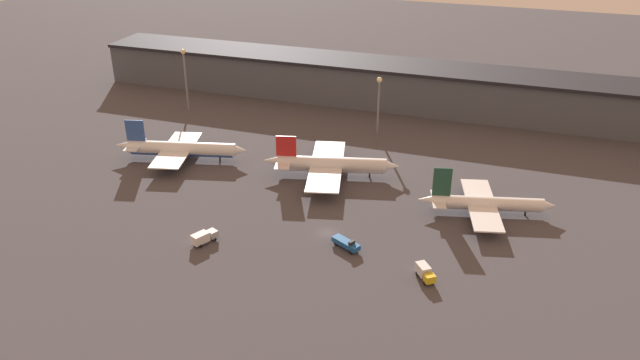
{
  "coord_description": "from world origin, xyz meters",
  "views": [
    {
      "loc": [
        40.51,
        -124.46,
        80.43
      ],
      "look_at": [
        -7.21,
        15.53,
        6.0
      ],
      "focal_mm": 35.0,
      "sensor_mm": 36.0,
      "label": 1
    }
  ],
  "objects_px": {
    "airplane_2": "(485,203)",
    "service_vehicle_0": "(346,243)",
    "airplane_0": "(180,149)",
    "airplane_1": "(330,165)",
    "service_vehicle_2": "(204,237)",
    "service_vehicle_1": "(425,272)"
  },
  "relations": [
    {
      "from": "service_vehicle_0",
      "to": "service_vehicle_2",
      "type": "height_order",
      "value": "service_vehicle_2"
    },
    {
      "from": "airplane_2",
      "to": "service_vehicle_2",
      "type": "relative_size",
      "value": 5.05
    },
    {
      "from": "airplane_1",
      "to": "service_vehicle_0",
      "type": "relative_size",
      "value": 5.14
    },
    {
      "from": "airplane_0",
      "to": "airplane_2",
      "type": "distance_m",
      "value": 91.27
    },
    {
      "from": "airplane_2",
      "to": "service_vehicle_1",
      "type": "relative_size",
      "value": 5.8
    },
    {
      "from": "service_vehicle_0",
      "to": "service_vehicle_2",
      "type": "relative_size",
      "value": 1.11
    },
    {
      "from": "airplane_1",
      "to": "service_vehicle_1",
      "type": "relative_size",
      "value": 6.55
    },
    {
      "from": "service_vehicle_1",
      "to": "service_vehicle_2",
      "type": "relative_size",
      "value": 0.87
    },
    {
      "from": "airplane_1",
      "to": "service_vehicle_1",
      "type": "xyz_separation_m",
      "value": [
        35.05,
        -41.37,
        -2.0
      ]
    },
    {
      "from": "airplane_1",
      "to": "service_vehicle_2",
      "type": "bearing_deg",
      "value": -125.49
    },
    {
      "from": "airplane_0",
      "to": "airplane_2",
      "type": "height_order",
      "value": "airplane_2"
    },
    {
      "from": "airplane_1",
      "to": "service_vehicle_1",
      "type": "height_order",
      "value": "airplane_1"
    },
    {
      "from": "airplane_2",
      "to": "service_vehicle_2",
      "type": "bearing_deg",
      "value": -163.71
    },
    {
      "from": "airplane_1",
      "to": "service_vehicle_0",
      "type": "height_order",
      "value": "airplane_1"
    },
    {
      "from": "service_vehicle_0",
      "to": "service_vehicle_1",
      "type": "relative_size",
      "value": 1.28
    },
    {
      "from": "service_vehicle_1",
      "to": "service_vehicle_2",
      "type": "bearing_deg",
      "value": -124.51
    },
    {
      "from": "service_vehicle_2",
      "to": "airplane_0",
      "type": "bearing_deg",
      "value": 62.2
    },
    {
      "from": "airplane_2",
      "to": "airplane_0",
      "type": "bearing_deg",
      "value": 163.52
    },
    {
      "from": "airplane_1",
      "to": "service_vehicle_0",
      "type": "distance_m",
      "value": 38.51
    },
    {
      "from": "airplane_0",
      "to": "service_vehicle_2",
      "type": "distance_m",
      "value": 49.7
    },
    {
      "from": "airplane_2",
      "to": "service_vehicle_0",
      "type": "xyz_separation_m",
      "value": [
        -29.11,
        -27.23,
        -1.73
      ]
    },
    {
      "from": "airplane_1",
      "to": "service_vehicle_0",
      "type": "xyz_separation_m",
      "value": [
        15.37,
        -35.22,
        -2.39
      ]
    }
  ]
}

